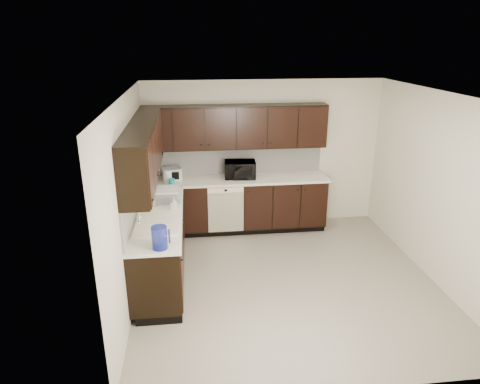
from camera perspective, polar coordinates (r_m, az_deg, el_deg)
name	(u,v)px	position (r m, az deg, el deg)	size (l,w,h in m)	color
floor	(286,280)	(6.04, 6.10, -11.53)	(4.00, 4.00, 0.00)	gray
ceiling	(293,95)	(5.19, 7.13, 12.72)	(4.00, 4.00, 0.00)	white
wall_back	(263,154)	(7.36, 3.10, 5.04)	(4.00, 0.02, 2.50)	beige
wall_left	(129,201)	(5.41, -14.54, -1.18)	(0.02, 4.00, 2.50)	beige
wall_right	(437,188)	(6.25, 24.75, 0.44)	(0.02, 4.00, 2.50)	beige
wall_front	(342,277)	(3.76, 13.49, -10.91)	(4.00, 0.02, 2.50)	beige
lower_cabinets	(208,223)	(6.70, -4.29, -4.12)	(3.00, 2.80, 0.90)	black
countertop	(207,192)	(6.51, -4.43, -0.06)	(3.03, 2.83, 0.04)	white
backsplash	(192,172)	(6.62, -6.38, 2.61)	(3.00, 2.80, 0.48)	silver
upper_cabinets	(199,136)	(6.36, -5.52, 7.42)	(3.00, 2.80, 0.70)	black
dishwasher	(226,207)	(6.94, -1.91, -2.00)	(0.58, 0.04, 0.78)	#F5EEC9
sink	(158,228)	(5.50, -10.93, -4.69)	(0.54, 0.82, 0.42)	#F5EEC9
microwave	(240,170)	(7.07, -0.01, 3.01)	(0.51, 0.34, 0.28)	black
soap_bottle_a	(174,204)	(5.82, -8.79, -1.59)	(0.08, 0.08, 0.18)	gray
soap_bottle_b	(151,197)	(6.05, -11.73, -0.68)	(0.09, 0.09, 0.23)	gray
toaster_oven	(172,174)	(7.09, -9.09, 2.43)	(0.31, 0.23, 0.19)	#B4B4B6
storage_bin	(162,196)	(6.14, -10.38, -0.48)	(0.46, 0.34, 0.18)	silver
blue_pitcher	(159,238)	(4.80, -10.69, -6.01)	(0.17, 0.17, 0.26)	navy
teal_tumbler	(172,185)	(6.56, -9.07, 0.98)	(0.09, 0.09, 0.19)	#0D918F
paper_towel_roll	(168,179)	(6.69, -9.61, 1.73)	(0.13, 0.13, 0.28)	silver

